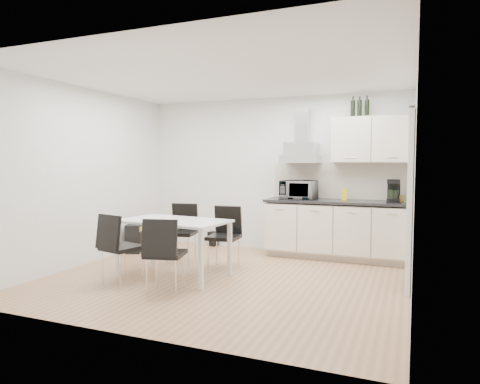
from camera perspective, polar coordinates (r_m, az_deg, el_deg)
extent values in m
plane|color=tan|center=(5.68, -2.01, -11.43)|extent=(4.50, 4.50, 0.00)
cube|color=silver|center=(7.35, 4.34, 2.34)|extent=(4.50, 0.10, 2.60)
cube|color=silver|center=(3.75, -14.62, 0.64)|extent=(4.50, 0.10, 2.60)
cube|color=silver|center=(6.72, -19.84, 1.96)|extent=(0.10, 4.00, 2.60)
cube|color=silver|center=(5.01, 22.19, 1.28)|extent=(0.10, 4.00, 2.60)
plane|color=white|center=(5.59, -2.07, 15.23)|extent=(4.50, 4.50, 0.00)
cube|color=white|center=(5.57, 21.70, -1.04)|extent=(0.08, 1.04, 2.10)
cube|color=beige|center=(6.98, 12.74, -8.18)|extent=(2.16, 0.52, 0.10)
cube|color=beige|center=(6.87, 12.74, -4.74)|extent=(2.20, 0.60, 0.76)
cube|color=black|center=(6.81, 12.78, -1.25)|extent=(2.22, 0.64, 0.04)
cube|color=beige|center=(7.08, 13.21, 1.45)|extent=(2.20, 0.02, 0.58)
cube|color=beige|center=(6.86, 17.24, 6.65)|extent=(1.20, 0.35, 0.70)
cube|color=silver|center=(6.99, 8.12, 5.09)|extent=(0.60, 0.46, 0.30)
cube|color=silver|center=(7.12, 8.37, 8.70)|extent=(0.22, 0.20, 0.55)
imported|color=silver|center=(6.90, 7.82, 0.57)|extent=(0.56, 0.34, 0.37)
cube|color=yellow|center=(6.89, 13.76, -0.29)|extent=(0.08, 0.04, 0.18)
cylinder|color=brown|center=(6.67, 20.64, -0.87)|extent=(0.04, 0.04, 0.11)
cylinder|color=#4C6626|center=(6.67, 21.15, -0.88)|extent=(0.04, 0.04, 0.11)
cylinder|color=black|center=(6.94, 14.82, 10.89)|extent=(0.07, 0.07, 0.32)
cylinder|color=black|center=(6.92, 15.65, 10.89)|extent=(0.07, 0.07, 0.32)
cylinder|color=black|center=(6.91, 16.57, 10.89)|extent=(0.07, 0.07, 0.32)
cube|color=white|center=(5.72, -8.84, -3.85)|extent=(1.47, 0.93, 0.03)
cube|color=white|center=(5.93, -15.95, -7.35)|extent=(0.05, 0.05, 0.72)
cube|color=white|center=(5.14, -5.22, -8.96)|extent=(0.05, 0.05, 0.72)
cube|color=white|center=(6.45, -11.63, -6.37)|extent=(0.05, 0.05, 0.72)
cube|color=white|center=(5.73, -1.38, -7.60)|extent=(0.05, 0.05, 0.72)
cube|color=black|center=(7.53, -13.71, -5.88)|extent=(0.43, 0.61, 0.47)
cube|color=gold|center=(7.43, -12.95, -4.67)|extent=(0.20, 0.47, 0.08)
cube|color=black|center=(7.79, -3.63, -6.25)|extent=(0.19, 0.18, 0.26)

